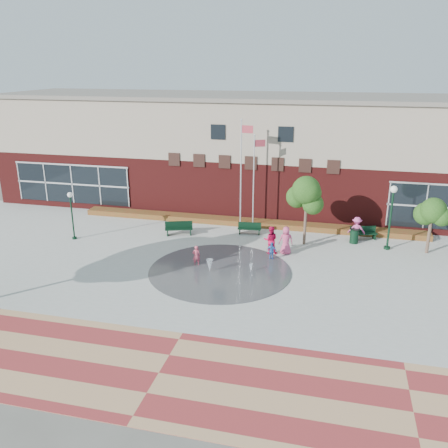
% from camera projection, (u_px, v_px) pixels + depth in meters
% --- Properties ---
extents(ground, '(120.00, 120.00, 0.00)m').
position_uv_depth(ground, '(206.00, 294.00, 25.16)').
color(ground, '#666056').
rests_on(ground, ground).
extents(plaza_concrete, '(46.00, 18.00, 0.01)m').
position_uv_depth(plaza_concrete, '(224.00, 264.00, 28.84)').
color(plaza_concrete, '#A8A8A0').
rests_on(plaza_concrete, ground).
extents(paver_band, '(46.00, 6.00, 0.01)m').
position_uv_depth(paver_band, '(159.00, 373.00, 18.72)').
color(paver_band, maroon).
rests_on(paver_band, ground).
extents(splash_pad, '(8.40, 8.40, 0.01)m').
position_uv_depth(splash_pad, '(220.00, 271.00, 27.92)').
color(splash_pad, '#383A3D').
rests_on(splash_pad, ground).
extents(library_building, '(44.40, 10.40, 9.20)m').
position_uv_depth(library_building, '(262.00, 151.00, 39.75)').
color(library_building, '#551514').
rests_on(library_building, ground).
extents(flower_bed, '(26.00, 1.20, 0.40)m').
position_uv_depth(flower_bed, '(248.00, 225.00, 35.83)').
color(flower_bed, '#A41E16').
rests_on(flower_bed, ground).
extents(flagpole_left, '(0.93, 0.23, 8.00)m').
position_uv_depth(flagpole_left, '(241.00, 169.00, 33.69)').
color(flagpole_left, silver).
rests_on(flagpole_left, ground).
extents(flagpole_right, '(0.80, 0.39, 6.97)m').
position_uv_depth(flagpole_right, '(254.00, 178.00, 33.70)').
color(flagpole_right, silver).
rests_on(flagpole_right, ground).
extents(lamp_left, '(0.36, 0.36, 3.37)m').
position_uv_depth(lamp_left, '(72.00, 210.00, 32.32)').
color(lamp_left, black).
rests_on(lamp_left, ground).
extents(lamp_right, '(0.45, 0.45, 4.30)m').
position_uv_depth(lamp_right, '(391.00, 210.00, 30.33)').
color(lamp_right, black).
rests_on(lamp_right, ground).
extents(bench_left, '(2.02, 1.13, 0.98)m').
position_uv_depth(bench_left, '(179.00, 231.00, 33.64)').
color(bench_left, black).
rests_on(bench_left, ground).
extents(bench_mid, '(1.70, 0.65, 0.83)m').
position_uv_depth(bench_mid, '(249.00, 231.00, 33.87)').
color(bench_mid, black).
rests_on(bench_mid, ground).
extents(bench_right, '(1.92, 1.09, 0.93)m').
position_uv_depth(bench_right, '(363.00, 236.00, 32.77)').
color(bench_right, black).
rests_on(bench_right, ground).
extents(trash_can, '(0.61, 0.61, 1.01)m').
position_uv_depth(trash_can, '(354.00, 236.00, 32.08)').
color(trash_can, black).
rests_on(trash_can, ground).
extents(tree_mid, '(2.73, 2.73, 4.61)m').
position_uv_depth(tree_mid, '(307.00, 196.00, 30.96)').
color(tree_mid, '#4A362B').
rests_on(tree_mid, ground).
extents(tree_small_right, '(2.23, 2.23, 3.81)m').
position_uv_depth(tree_small_right, '(432.00, 212.00, 29.67)').
color(tree_small_right, '#4A362B').
rests_on(tree_small_right, ground).
extents(water_jet_a, '(0.39, 0.39, 0.76)m').
position_uv_depth(water_jet_a, '(210.00, 272.00, 27.78)').
color(water_jet_a, white).
rests_on(water_jet_a, ground).
extents(water_jet_b, '(0.21, 0.21, 0.48)m').
position_uv_depth(water_jet_b, '(251.00, 272.00, 27.76)').
color(water_jet_b, white).
rests_on(water_jet_b, ground).
extents(child_splash, '(0.56, 0.48, 1.29)m').
position_uv_depth(child_splash, '(196.00, 256.00, 28.47)').
color(child_splash, '#CF485E').
rests_on(child_splash, ground).
extents(adult_red, '(0.99, 0.83, 1.85)m').
position_uv_depth(adult_red, '(271.00, 240.00, 30.20)').
color(adult_red, '#C60C3E').
rests_on(adult_red, ground).
extents(adult_pink, '(1.00, 0.75, 1.84)m').
position_uv_depth(adult_pink, '(286.00, 240.00, 30.14)').
color(adult_pink, '#C5416E').
rests_on(adult_pink, ground).
extents(child_blue, '(0.70, 0.38, 1.14)m').
position_uv_depth(child_blue, '(272.00, 251.00, 29.38)').
color(child_blue, '#3066BA').
rests_on(child_blue, ground).
extents(person_bench, '(1.16, 0.70, 1.75)m').
position_uv_depth(person_bench, '(357.00, 229.00, 32.27)').
color(person_bench, '#CC468B').
rests_on(person_bench, ground).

